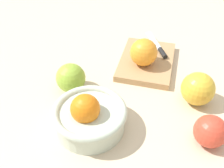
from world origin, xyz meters
The scene contains 8 objects.
ground_plane centered at (0.00, 0.00, 0.00)m, with size 2.40×2.40×0.00m, color beige.
bowl centered at (-0.20, 0.06, 0.04)m, with size 0.17×0.17×0.10m.
cutting_board centered at (0.08, -0.01, 0.01)m, with size 0.21×0.15×0.02m, color tan.
orange_on_board centered at (0.05, 0.00, 0.06)m, with size 0.08×0.08×0.08m, color orange.
knife centered at (0.14, -0.03, 0.02)m, with size 0.14×0.10×0.01m.
apple_front_left centered at (-0.03, -0.16, 0.04)m, with size 0.08×0.08×0.08m, color gold.
apple_back_left centered at (-0.09, 0.16, 0.04)m, with size 0.08×0.08×0.08m, color #8EB738.
apple_front_left_2 centered at (-0.16, -0.20, 0.04)m, with size 0.07×0.07×0.07m, color #D6422D.
Camera 1 is at (-0.57, -0.12, 0.49)m, focal length 43.60 mm.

